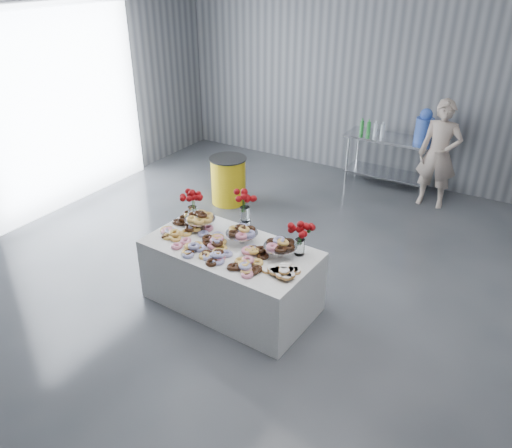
{
  "coord_description": "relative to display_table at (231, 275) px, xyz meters",
  "views": [
    {
      "loc": [
        2.49,
        -3.92,
        3.56
      ],
      "look_at": [
        -0.05,
        0.25,
        0.93
      ],
      "focal_mm": 35.0,
      "sensor_mm": 36.0,
      "label": 1
    }
  ],
  "objects": [
    {
      "name": "ground",
      "position": [
        0.19,
        0.06,
        -0.38
      ],
      "size": [
        9.0,
        9.0,
        0.0
      ],
      "primitive_type": "plane",
      "color": "#35383D",
      "rests_on": "ground"
    },
    {
      "name": "room_walls",
      "position": [
        -0.09,
        0.13,
        2.26
      ],
      "size": [
        8.04,
        9.04,
        4.02
      ],
      "color": "slate",
      "rests_on": "ground"
    },
    {
      "name": "display_table",
      "position": [
        0.0,
        0.0,
        0.0
      ],
      "size": [
        1.95,
        1.1,
        0.75
      ],
      "primitive_type": "cube",
      "rotation": [
        0.0,
        0.0,
        -0.05
      ],
      "color": "white",
      "rests_on": "ground"
    },
    {
      "name": "prep_table",
      "position": [
        0.45,
        4.16,
        0.24
      ],
      "size": [
        1.5,
        0.6,
        0.9
      ],
      "color": "silver",
      "rests_on": "ground"
    },
    {
      "name": "donut_mounds",
      "position": [
        0.0,
        -0.05,
        0.42
      ],
      "size": [
        1.84,
        0.89,
        0.09
      ],
      "primitive_type": null,
      "rotation": [
        0.0,
        0.0,
        -0.05
      ],
      "color": "#E9B255",
      "rests_on": "display_table"
    },
    {
      "name": "cake_stand_left",
      "position": [
        -0.54,
        0.18,
        0.52
      ],
      "size": [
        0.36,
        0.36,
        0.17
      ],
      "color": "silver",
      "rests_on": "display_table"
    },
    {
      "name": "cake_stand_mid",
      "position": [
        0.06,
        0.15,
        0.52
      ],
      "size": [
        0.36,
        0.36,
        0.17
      ],
      "color": "silver",
      "rests_on": "display_table"
    },
    {
      "name": "cake_stand_right",
      "position": [
        0.56,
        0.12,
        0.52
      ],
      "size": [
        0.36,
        0.36,
        0.17
      ],
      "color": "silver",
      "rests_on": "display_table"
    },
    {
      "name": "danish_pile",
      "position": [
        0.74,
        -0.19,
        0.43
      ],
      "size": [
        0.48,
        0.48,
        0.11
      ],
      "primitive_type": null,
      "color": "white",
      "rests_on": "display_table"
    },
    {
      "name": "bouquet_left",
      "position": [
        -0.74,
        0.29,
        0.67
      ],
      "size": [
        0.26,
        0.26,
        0.42
      ],
      "color": "white",
      "rests_on": "display_table"
    },
    {
      "name": "bouquet_right",
      "position": [
        0.71,
        0.26,
        0.67
      ],
      "size": [
        0.26,
        0.26,
        0.42
      ],
      "color": "white",
      "rests_on": "display_table"
    },
    {
      "name": "bouquet_center",
      "position": [
        -0.03,
        0.35,
        0.75
      ],
      "size": [
        0.26,
        0.26,
        0.57
      ],
      "color": "silver",
      "rests_on": "display_table"
    },
    {
      "name": "water_jug",
      "position": [
        0.95,
        4.16,
        0.77
      ],
      "size": [
        0.28,
        0.28,
        0.55
      ],
      "color": "#4370E7",
      "rests_on": "prep_table"
    },
    {
      "name": "drink_bottles",
      "position": [
        0.13,
        4.06,
        0.66
      ],
      "size": [
        0.54,
        0.08,
        0.27
      ],
      "primitive_type": null,
      "color": "#268C33",
      "rests_on": "prep_table"
    },
    {
      "name": "person",
      "position": [
        1.3,
        3.86,
        0.48
      ],
      "size": [
        0.64,
        0.44,
        1.7
      ],
      "primitive_type": "imported",
      "rotation": [
        0.0,
        0.0,
        0.05
      ],
      "color": "#CC8C93",
      "rests_on": "ground"
    },
    {
      "name": "trash_barrel",
      "position": [
        -1.54,
        2.22,
        0.01
      ],
      "size": [
        0.6,
        0.6,
        0.76
      ],
      "rotation": [
        0.0,
        0.0,
        -0.11
      ],
      "color": "gold",
      "rests_on": "ground"
    }
  ]
}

